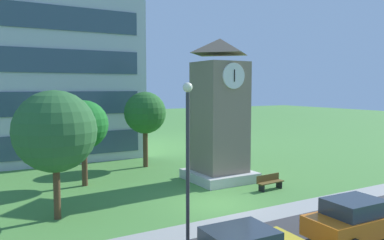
% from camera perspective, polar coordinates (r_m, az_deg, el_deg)
% --- Properties ---
extents(ground_plane, '(160.00, 160.00, 0.00)m').
position_cam_1_polar(ground_plane, '(20.30, 3.88, -12.37)').
color(ground_plane, '#4C893D').
extents(kerb_strip, '(120.00, 1.60, 0.01)m').
position_cam_1_polar(kerb_strip, '(18.39, 8.32, -14.26)').
color(kerb_strip, '#9E9E99').
rests_on(kerb_strip, ground).
extents(clock_tower, '(3.85, 3.85, 9.09)m').
position_cam_1_polar(clock_tower, '(24.65, 4.15, 0.22)').
color(clock_tower, gray).
rests_on(clock_tower, ground).
extents(park_bench, '(1.83, 0.61, 0.88)m').
position_cam_1_polar(park_bench, '(23.31, 11.49, -9.01)').
color(park_bench, brown).
rests_on(park_bench, ground).
extents(street_lamp, '(0.36, 0.36, 6.20)m').
position_cam_1_polar(street_lamp, '(14.24, -0.65, -4.01)').
color(street_lamp, '#333338').
rests_on(street_lamp, ground).
extents(tree_by_building, '(3.72, 3.72, 5.91)m').
position_cam_1_polar(tree_by_building, '(18.31, -19.71, -1.61)').
color(tree_by_building, '#513823').
rests_on(tree_by_building, ground).
extents(tree_near_tower, '(3.15, 3.15, 5.69)m').
position_cam_1_polar(tree_near_tower, '(28.95, -7.00, 1.03)').
color(tree_near_tower, '#513823').
rests_on(tree_near_tower, ground).
extents(tree_streetside, '(2.97, 2.97, 5.25)m').
position_cam_1_polar(tree_streetside, '(24.10, -15.83, -0.73)').
color(tree_streetside, '#513823').
rests_on(tree_streetside, ground).
extents(parked_car_orange, '(4.35, 2.15, 1.69)m').
position_cam_1_polar(parked_car_orange, '(16.79, 23.29, -13.42)').
color(parked_car_orange, orange).
rests_on(parked_car_orange, ground).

